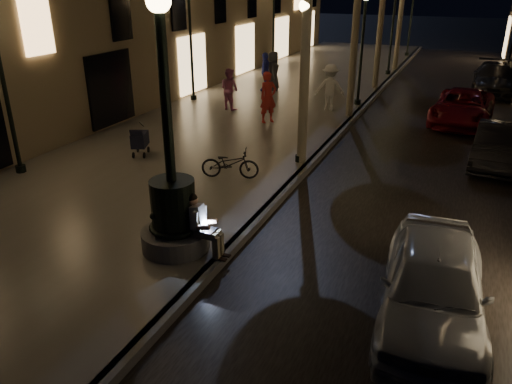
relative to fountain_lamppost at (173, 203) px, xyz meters
The scene contains 24 objects.
ground 13.09m from the fountain_lamppost, 85.60° to the left, with size 120.00×120.00×0.00m, color black.
cobble_lane 13.65m from the fountain_lamppost, 72.90° to the left, with size 6.00×45.00×0.02m, color black.
promenade 13.39m from the fountain_lamppost, 102.99° to the left, with size 8.00×45.00×0.20m, color #69665D.
curb_strip 13.09m from the fountain_lamppost, 85.60° to the left, with size 0.25×45.00×0.20m, color #59595B.
fountain_lamppost is the anchor object (origin of this frame).
seated_man_laptop 0.69m from the fountain_lamppost, ahead, with size 0.92×0.31×1.29m.
lamp_curb_a 6.37m from the fountain_lamppost, 83.35° to the left, with size 0.36×0.36×4.81m.
lamp_curb_b 14.16m from the fountain_lamppost, 87.14° to the left, with size 0.36×0.36×4.81m.
lamp_curb_c 22.10m from the fountain_lamppost, 88.18° to the left, with size 0.36×0.36×4.81m.
lamp_curb_d 30.08m from the fountain_lamppost, 88.66° to the left, with size 0.36×0.36×4.81m.
lamp_left_a 7.00m from the fountain_lamppost, 162.65° to the left, with size 0.36×0.36×4.81m.
lamp_left_b 13.75m from the fountain_lamppost, 118.07° to the left, with size 0.36×0.36×4.81m.
lamp_left_c 23.00m from the fountain_lamppost, 106.22° to the left, with size 0.36×0.36×4.81m.
stroller 6.14m from the fountain_lamppost, 131.70° to the left, with size 0.65×1.00×1.02m.
car_front 5.09m from the fountain_lamppost, ahead, with size 1.68×4.17×1.42m, color #989B9F.
car_second 10.62m from the fountain_lamppost, 54.26° to the left, with size 1.31×3.76×1.24m, color black.
car_third 14.19m from the fountain_lamppost, 69.35° to the left, with size 2.13×4.63×1.29m, color maroon.
car_rear 20.90m from the fountain_lamppost, 72.73° to the left, with size 1.98×4.88×1.41m, color #303035.
pedestrian_red 9.92m from the fountain_lamppost, 100.70° to the left, with size 0.70×0.46×1.92m, color red.
pedestrian_pink 11.73m from the fountain_lamppost, 110.34° to the left, with size 0.83×0.65×1.71m, color #C36796.
pedestrian_white 12.53m from the fountain_lamppost, 90.91° to the left, with size 1.22×0.70×1.89m, color silver.
pedestrian_blue 15.63m from the fountain_lamppost, 105.26° to the left, with size 1.08×0.45×1.83m, color #283195.
pedestrian_dark 15.82m from the fountain_lamppost, 103.93° to the left, with size 0.91×0.59×1.86m, color #35353A.
bicycle 4.05m from the fountain_lamppost, 99.48° to the left, with size 0.56×1.61×0.84m, color black.
Camera 1 is at (4.07, -5.68, 5.38)m, focal length 35.00 mm.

